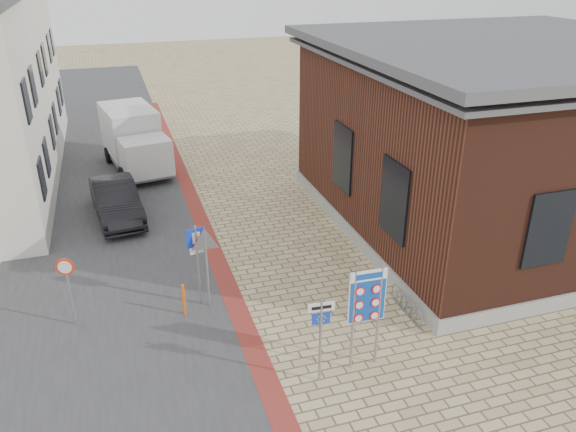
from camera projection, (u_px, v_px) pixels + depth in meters
ground at (352, 381)px, 13.74m from camera, size 120.00×120.00×0.00m
road_strip at (105, 186)px, 25.16m from camera, size 7.00×60.00×0.02m
curb_strip at (202, 222)px, 21.81m from camera, size 0.60×40.00×0.02m
brick_building at (505, 132)px, 20.76m from camera, size 13.00×13.00×6.80m
bike_rack at (406, 305)px, 16.25m from camera, size 0.08×1.80×0.60m
sedan at (116, 200)px, 21.91m from camera, size 2.07×4.66×1.49m
box_truck at (134, 139)px, 26.67m from camera, size 3.05×5.74×2.85m
border_sign at (367, 298)px, 13.46m from camera, size 0.95×0.09×2.78m
essen_sign at (321, 327)px, 13.12m from camera, size 0.65×0.09×2.41m
parking_sign at (197, 252)px, 16.06m from camera, size 0.56×0.15×2.58m
yield_sign at (206, 248)px, 15.86m from camera, size 0.91×0.13×2.55m
speed_sign at (68, 282)px, 15.23m from camera, size 0.50×0.16×2.15m
bollard at (184, 300)px, 16.07m from camera, size 0.12×0.12×1.01m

